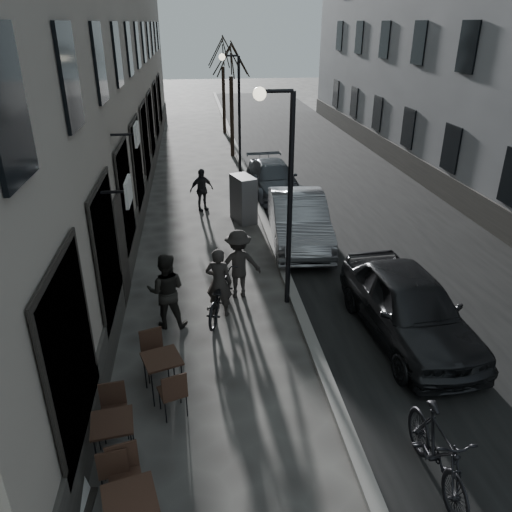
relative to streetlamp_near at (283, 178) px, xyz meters
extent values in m
cube|color=black|center=(4.02, 10.00, -3.16)|extent=(7.30, 60.00, 0.00)
cube|color=slate|center=(0.37, 10.00, -3.10)|extent=(0.25, 60.00, 0.12)
cylinder|color=black|center=(0.17, 0.00, -0.66)|extent=(0.12, 0.12, 5.00)
cylinder|color=black|center=(-0.18, 0.00, 1.84)|extent=(0.70, 0.08, 0.08)
sphere|color=#FFF2CC|center=(-0.53, 0.00, 1.79)|extent=(0.28, 0.28, 0.28)
cylinder|color=black|center=(0.17, 12.00, -0.66)|extent=(0.12, 0.12, 5.00)
cylinder|color=black|center=(-0.18, 12.00, 1.84)|extent=(0.70, 0.08, 0.08)
sphere|color=#FFF2CC|center=(-0.53, 12.00, 1.79)|extent=(0.28, 0.28, 0.28)
cylinder|color=black|center=(0.07, 15.00, -1.21)|extent=(0.20, 0.20, 3.90)
cylinder|color=black|center=(0.07, 21.00, -1.21)|extent=(0.20, 0.20, 3.90)
cube|color=#321E16|center=(-2.97, -5.95, -2.37)|extent=(0.80, 0.80, 0.04)
cylinder|color=black|center=(-3.31, -5.74, -2.77)|extent=(0.03, 0.03, 0.77)
cylinder|color=black|center=(-2.77, -5.61, -2.77)|extent=(0.03, 0.03, 0.77)
cube|color=#321E16|center=(-3.38, -4.51, -2.41)|extent=(0.70, 0.70, 0.04)
cylinder|color=black|center=(-3.61, -4.80, -2.79)|extent=(0.02, 0.02, 0.73)
cylinder|color=black|center=(-3.09, -4.74, -2.79)|extent=(0.02, 0.02, 0.73)
cylinder|color=black|center=(-3.68, -4.28, -2.79)|extent=(0.02, 0.02, 0.73)
cylinder|color=black|center=(-3.16, -4.21, -2.79)|extent=(0.02, 0.02, 0.73)
cube|color=#321E16|center=(-2.70, -3.02, -2.38)|extent=(0.82, 0.82, 0.04)
cylinder|color=black|center=(-2.87, -3.37, -2.78)|extent=(0.03, 0.03, 0.76)
cylinder|color=black|center=(-2.35, -3.20, -2.78)|extent=(0.03, 0.03, 0.76)
cylinder|color=black|center=(-3.04, -2.85, -2.78)|extent=(0.03, 0.03, 0.76)
cylinder|color=black|center=(-2.52, -2.68, -2.78)|extent=(0.03, 0.03, 0.76)
cube|color=black|center=(-3.78, -5.36, -3.14)|extent=(0.35, 0.66, 0.04)
cube|color=white|center=(-3.86, -5.36, -2.59)|extent=(0.31, 0.66, 1.07)
cube|color=#5E5E61|center=(-0.32, 5.68, -2.37)|extent=(0.89, 1.19, 1.59)
imported|color=black|center=(-1.51, -0.37, -2.64)|extent=(1.23, 2.09, 1.04)
imported|color=#292624|center=(-1.51, -0.37, -2.31)|extent=(0.71, 0.57, 1.70)
imported|color=black|center=(-2.69, -0.69, -2.27)|extent=(0.92, 0.75, 1.77)
imported|color=black|center=(-0.98, 0.47, -2.27)|extent=(1.18, 0.72, 1.77)
imported|color=black|center=(-1.71, 6.95, -2.38)|extent=(0.98, 0.71, 1.55)
imported|color=black|center=(2.47, -1.80, -2.40)|extent=(2.08, 4.57, 1.52)
imported|color=gray|center=(1.17, 3.59, -2.39)|extent=(1.98, 4.76, 1.53)
imported|color=#3D4148|center=(1.17, 8.56, -2.54)|extent=(1.96, 4.38, 1.25)
imported|color=black|center=(1.37, -5.53, -2.56)|extent=(0.59, 2.01, 1.20)
camera|label=1|loc=(-1.93, -10.52, 3.11)|focal=35.00mm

